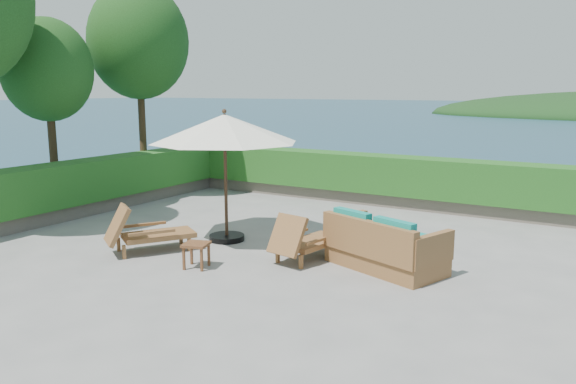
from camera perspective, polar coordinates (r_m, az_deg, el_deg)
The scene contains 13 objects.
ground at distance 10.83m, azimuth -3.55°, elevation -6.23°, with size 12.00×12.00×0.00m, color gray.
foundation at distance 11.37m, azimuth -3.46°, elevation -13.75°, with size 12.00×12.00×3.00m, color #4D473D.
planter_wall_far at distance 15.61m, azimuth 8.09°, elevation -0.48°, with size 12.00×0.60×0.36m, color #6F6659.
planter_wall_left at distance 14.61m, azimuth -22.04°, elevation -1.90°, with size 0.60×12.00×0.36m, color #6F6659.
hedge_far at distance 15.49m, azimuth 8.16°, elevation 1.95°, with size 12.40×0.90×1.00m, color #194E16.
hedge_left at distance 14.49m, azimuth -22.22°, elevation 0.69°, with size 0.90×12.40×1.00m, color #194E16.
tree_mid at distance 15.26m, azimuth -23.27°, elevation 11.27°, with size 2.20×2.20×4.83m.
tree_far at distance 16.76m, azimuth -14.95°, elevation 14.53°, with size 2.80×2.80×6.03m.
patio_umbrella at distance 11.41m, azimuth -6.45°, elevation 6.28°, with size 3.25×3.25×2.71m.
lounge_left at distance 11.13m, azimuth -14.29°, elevation -3.96°, with size 1.47×1.76×0.96m.
lounge_right at distance 10.30m, azimuth 1.74°, elevation -4.89°, with size 0.92×1.68×0.92m.
side_table at distance 10.00m, azimuth -9.31°, elevation -5.58°, with size 0.53×0.53×0.45m.
wicker_loveseat at distance 9.92m, azimuth 9.64°, elevation -5.57°, with size 2.29×1.69×1.01m.
Camera 1 is at (5.87, -8.56, 3.10)m, focal length 35.00 mm.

